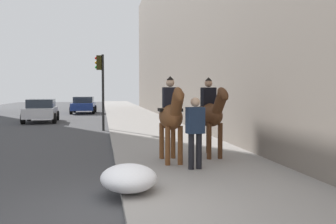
% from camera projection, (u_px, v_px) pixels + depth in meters
% --- Properties ---
extents(sidewalk_slab, '(120.00, 4.09, 0.12)m').
position_uv_depth(sidewalk_slab, '(246.00, 205.00, 6.11)').
color(sidewalk_slab, gray).
rests_on(sidewalk_slab, ground).
extents(mounted_horse_near, '(2.15, 0.60, 2.24)m').
position_uv_depth(mounted_horse_near, '(171.00, 115.00, 9.41)').
color(mounted_horse_near, brown).
rests_on(mounted_horse_near, sidewalk_slab).
extents(mounted_horse_far, '(2.15, 0.67, 2.24)m').
position_uv_depth(mounted_horse_far, '(210.00, 113.00, 10.21)').
color(mounted_horse_far, '#4C2B16').
rests_on(mounted_horse_far, sidewalk_slab).
extents(pedestrian_greeting, '(0.32, 0.44, 1.70)m').
position_uv_depth(pedestrian_greeting, '(195.00, 128.00, 8.59)').
color(pedestrian_greeting, black).
rests_on(pedestrian_greeting, sidewalk_slab).
extents(car_near_lane, '(4.36, 2.18, 1.44)m').
position_uv_depth(car_near_lane, '(84.00, 105.00, 31.91)').
color(car_near_lane, navy).
rests_on(car_near_lane, ground).
extents(car_mid_lane, '(3.95, 2.12, 1.44)m').
position_uv_depth(car_mid_lane, '(41.00, 110.00, 22.87)').
color(car_mid_lane, silver).
rests_on(car_mid_lane, ground).
extents(traffic_light_near_curb, '(0.20, 0.44, 3.74)m').
position_uv_depth(traffic_light_near_curb, '(101.00, 80.00, 17.79)').
color(traffic_light_near_curb, black).
rests_on(traffic_light_near_curb, ground).
extents(snow_pile_near, '(1.37, 1.05, 0.47)m').
position_uv_depth(snow_pile_near, '(129.00, 178.00, 6.78)').
color(snow_pile_near, white).
rests_on(snow_pile_near, sidewalk_slab).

